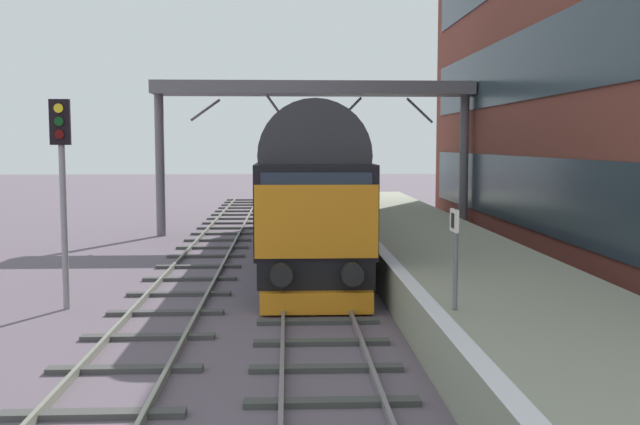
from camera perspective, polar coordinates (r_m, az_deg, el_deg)
name	(u,v)px	position (r m, az deg, el deg)	size (l,w,h in m)	color
ground_plane	(312,287)	(19.15, -0.64, -5.73)	(140.00, 140.00, 0.00)	#625560
track_main	(312,284)	(19.14, -0.64, -5.57)	(2.50, 60.00, 0.15)	slate
track_adjacent_west	(185,285)	(19.31, -10.38, -5.56)	(2.50, 60.00, 0.15)	slate
station_platform	(450,266)	(19.51, 10.01, -4.11)	(4.00, 44.00, 1.01)	gray
station_building	(634,1)	(24.74, 23.05, 14.75)	(5.91, 29.37, 15.80)	brown
diesel_locomotive	(306,180)	(24.60, -1.09, 2.56)	(2.74, 18.27, 4.68)	black
signal_post_far	(62,176)	(17.16, -19.25, 2.68)	(0.44, 0.22, 4.64)	gray
platform_number_sign	(455,242)	(12.06, 10.36, -2.27)	(0.10, 0.44, 1.62)	slate
overhead_footbridge	(313,97)	(29.62, -0.53, 8.92)	(12.55, 2.00, 6.09)	slate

